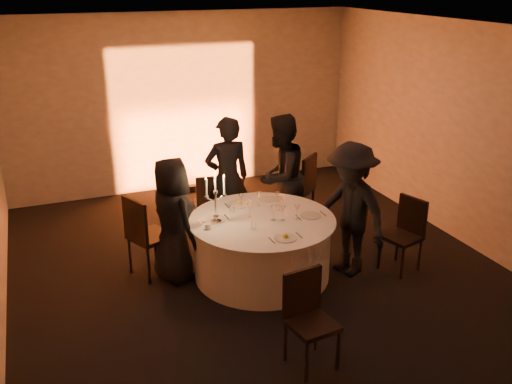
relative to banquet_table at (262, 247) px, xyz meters
name	(u,v)px	position (x,y,z in m)	size (l,w,h in m)	color
floor	(262,275)	(0.00, 0.00, -0.38)	(7.00, 7.00, 0.00)	black
ceiling	(263,29)	(0.00, 0.00, 2.62)	(7.00, 7.00, 0.00)	white
wall_back	(184,103)	(0.00, 3.50, 1.12)	(7.00, 7.00, 0.00)	#A09B94
wall_front	(471,320)	(0.00, -3.50, 1.12)	(7.00, 7.00, 0.00)	#A09B94
wall_right	(467,136)	(3.00, 0.00, 1.12)	(7.00, 7.00, 0.00)	#A09B94
uplighter_fixture	(192,188)	(0.00, 3.20, -0.33)	(0.25, 0.12, 0.10)	black
banquet_table	(262,247)	(0.00, 0.00, 0.00)	(1.80, 1.80, 0.77)	black
chair_left	(144,232)	(-1.34, 0.54, 0.21)	(0.61, 0.61, 1.05)	black
chair_back_left	(210,201)	(-0.24, 1.39, 0.13)	(0.46, 0.46, 0.92)	black
chair_back_right	(301,184)	(1.18, 1.32, 0.22)	(0.65, 0.65, 1.06)	black
chair_right	(406,230)	(1.76, -0.50, 0.15)	(0.52, 0.52, 0.95)	black
chair_front	(308,313)	(-0.24, -1.74, 0.16)	(0.47, 0.47, 0.96)	black
guest_left	(173,220)	(-1.03, 0.33, 0.40)	(0.77, 0.50, 1.57)	black
guest_back_left	(227,178)	(-0.02, 1.24, 0.50)	(0.64, 0.42, 1.77)	black
guest_back_right	(280,177)	(0.69, 1.01, 0.51)	(0.87, 0.68, 1.78)	black
guest_right	(350,210)	(1.04, -0.32, 0.47)	(1.10, 0.63, 1.71)	black
plate_left	(213,219)	(-0.56, 0.20, 0.39)	(0.36, 0.29, 0.01)	silver
plate_back_left	(239,203)	(-0.09, 0.54, 0.40)	(0.36, 0.29, 0.08)	silver
plate_back_right	(269,200)	(0.31, 0.53, 0.39)	(0.36, 0.27, 0.01)	silver
plate_right	(311,216)	(0.59, -0.14, 0.39)	(0.36, 0.26, 0.01)	silver
plate_front	(285,237)	(0.04, -0.60, 0.40)	(0.36, 0.26, 0.08)	silver
coffee_cup	(208,227)	(-0.70, -0.03, 0.42)	(0.11, 0.11, 0.07)	silver
candelabra	(216,205)	(-0.55, 0.11, 0.61)	(0.27, 0.13, 0.65)	silver
wine_glass_a	(259,196)	(0.12, 0.40, 0.52)	(0.07, 0.07, 0.19)	white
wine_glass_b	(250,207)	(-0.12, 0.11, 0.52)	(0.07, 0.07, 0.19)	white
wine_glass_c	(273,209)	(0.12, -0.08, 0.52)	(0.07, 0.07, 0.19)	white
wine_glass_d	(241,198)	(-0.11, 0.41, 0.52)	(0.07, 0.07, 0.19)	white
wine_glass_e	(277,196)	(0.34, 0.32, 0.52)	(0.07, 0.07, 0.19)	white
wine_glass_f	(283,210)	(0.22, -0.14, 0.52)	(0.07, 0.07, 0.19)	white
wine_glass_g	(297,209)	(0.39, -0.17, 0.52)	(0.07, 0.07, 0.19)	white
wine_glass_h	(280,200)	(0.31, 0.16, 0.52)	(0.07, 0.07, 0.19)	white
tumbler_a	(232,208)	(-0.26, 0.35, 0.43)	(0.07, 0.07, 0.09)	white
tumbler_b	(254,226)	(-0.21, -0.24, 0.43)	(0.07, 0.07, 0.09)	white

